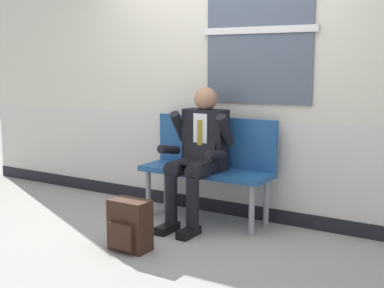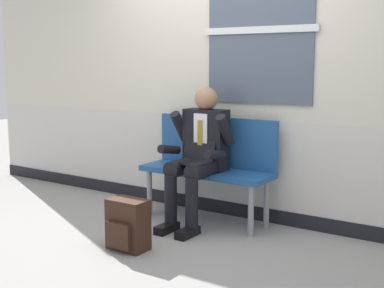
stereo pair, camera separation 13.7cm
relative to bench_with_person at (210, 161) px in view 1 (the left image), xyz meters
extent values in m
plane|color=gray|center=(-0.04, -0.38, -0.56)|extent=(18.00, 18.00, 0.00)
cube|color=beige|center=(-0.04, 0.27, 1.24)|extent=(6.38, 0.12, 1.70)
cube|color=beige|center=(-0.04, 0.27, -0.02)|extent=(6.38, 0.12, 0.81)
cube|color=black|center=(-0.04, 0.27, -0.49)|extent=(6.38, 0.14, 0.13)
cube|color=#4C5666|center=(0.37, 0.20, 1.19)|extent=(1.03, 0.02, 1.30)
cube|color=silver|center=(0.37, 0.19, 1.19)|extent=(1.11, 0.03, 0.06)
cube|color=navy|center=(0.00, -0.08, -0.09)|extent=(1.25, 0.42, 0.05)
cube|color=navy|center=(0.00, 0.10, 0.17)|extent=(1.25, 0.04, 0.46)
cylinder|color=gray|center=(-0.54, -0.23, -0.34)|extent=(0.05, 0.05, 0.44)
cylinder|color=gray|center=(-0.54, 0.07, -0.34)|extent=(0.05, 0.05, 0.44)
cylinder|color=gray|center=(0.54, -0.23, -0.34)|extent=(0.05, 0.05, 0.44)
cylinder|color=gray|center=(0.54, 0.07, -0.34)|extent=(0.05, 0.05, 0.44)
cylinder|color=black|center=(-0.11, -0.29, -0.02)|extent=(0.15, 0.40, 0.15)
cylinder|color=black|center=(-0.11, -0.48, -0.31)|extent=(0.11, 0.11, 0.49)
cube|color=black|center=(-0.11, -0.54, -0.52)|extent=(0.10, 0.26, 0.07)
cylinder|color=black|center=(0.11, -0.29, -0.02)|extent=(0.15, 0.40, 0.15)
cylinder|color=black|center=(0.11, -0.48, -0.31)|extent=(0.11, 0.11, 0.49)
cube|color=black|center=(0.11, -0.54, -0.52)|extent=(0.10, 0.26, 0.07)
cube|color=black|center=(0.00, -0.08, 0.21)|extent=(0.40, 0.18, 0.55)
cube|color=silver|center=(0.00, -0.17, 0.26)|extent=(0.14, 0.01, 0.39)
cube|color=olive|center=(0.00, -0.18, 0.23)|extent=(0.05, 0.01, 0.33)
sphere|color=#9E7051|center=(0.00, -0.08, 0.58)|extent=(0.21, 0.21, 0.21)
cylinder|color=black|center=(-0.24, -0.15, 0.32)|extent=(0.09, 0.25, 0.30)
cylinder|color=black|center=(-0.24, -0.32, 0.13)|extent=(0.08, 0.27, 0.12)
cylinder|color=black|center=(0.24, -0.15, 0.32)|extent=(0.09, 0.25, 0.30)
cylinder|color=black|center=(0.24, -0.32, 0.13)|extent=(0.08, 0.27, 0.12)
cube|color=black|center=(0.00, -0.32, 0.03)|extent=(0.32, 0.22, 0.02)
cube|color=black|center=(0.00, -0.19, 0.14)|extent=(0.32, 0.08, 0.21)
cube|color=#331E14|center=(-0.11, -1.04, -0.36)|extent=(0.32, 0.19, 0.40)
cube|color=#331E14|center=(-0.11, -1.16, -0.42)|extent=(0.22, 0.04, 0.20)
camera|label=1|loc=(2.39, -4.11, 0.90)|focal=48.79mm
camera|label=2|loc=(2.50, -4.04, 0.90)|focal=48.79mm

